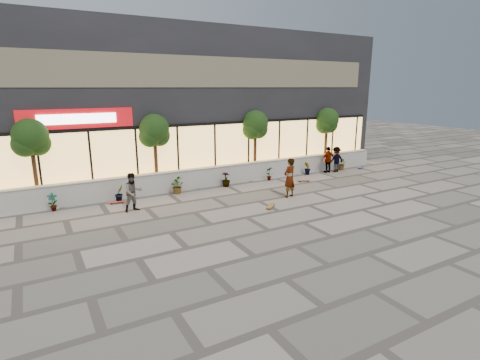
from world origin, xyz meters
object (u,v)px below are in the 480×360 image
skater_right_near (328,160)px  tree_mideast (255,126)px  skater_center (289,178)px  skateboard_right_far (361,167)px  tree_midwest (154,132)px  skater_left (133,192)px  skateboard_right_near (304,181)px  tree_west (31,140)px  skateboard_center (271,206)px  skateboard_left (117,202)px  skater_right_far (336,159)px  tree_east (327,122)px

skater_right_near → tree_mideast: bearing=-14.3°
skater_center → skateboard_right_far: 8.72m
tree_midwest → skater_left: tree_midwest is taller
tree_midwest → skater_right_near: tree_midwest is taller
tree_mideast → skateboard_right_near: bearing=-56.1°
tree_west → skateboard_center: tree_west is taller
skater_left → skateboard_right_far: bearing=-3.7°
skateboard_right_far → skateboard_left: bearing=146.3°
tree_west → skater_center: (10.67, -4.52, -2.03)m
skater_right_far → tree_east: bearing=-102.2°
tree_west → skater_right_far: tree_west is taller
tree_west → tree_midwest: bearing=0.0°
skateboard_center → skater_right_near: bearing=-11.1°
skater_right_near → skateboard_center: skater_right_near is taller
tree_midwest → skateboard_right_near: size_ratio=5.07×
skater_right_far → skateboard_center: bearing=31.2°
tree_east → skateboard_right_far: tree_east is taller
skater_right_far → skateboard_right_near: bearing=20.8°
skateboard_right_near → skateboard_right_far: bearing=28.7°
tree_east → skater_center: size_ratio=2.04×
tree_east → skater_right_near: bearing=-125.5°
tree_west → skateboard_right_near: bearing=-10.8°
skater_left → tree_midwest: bearing=47.4°
tree_east → skater_right_near: tree_east is taller
tree_west → skater_center: bearing=-23.0°
tree_mideast → skateboard_center: size_ratio=4.90×
skater_right_near → skateboard_center: size_ratio=2.05×
skateboard_left → skateboard_right_far: size_ratio=0.94×
tree_west → tree_mideast: size_ratio=1.00×
skater_left → skateboard_center: skater_left is taller
tree_midwest → skater_center: size_ratio=2.04×
skater_center → skater_left: (-7.11, 1.59, -0.12)m
skateboard_left → skateboard_center: bearing=-24.7°
tree_mideast → skateboard_left: tree_mideast is taller
skater_left → tree_mideast: bearing=11.2°
tree_west → skater_right_near: 16.21m
skater_right_near → skateboard_center: (-7.03, -4.05, -0.73)m
tree_west → skateboard_left: tree_west is taller
tree_midwest → skateboard_left: (-2.38, -1.50, -2.91)m
tree_midwest → skater_left: bearing=-123.5°
skater_center → skateboard_center: bearing=16.1°
tree_east → skateboard_right_far: size_ratio=4.65×
skater_right_far → skateboard_right_near: skater_right_far is taller
skateboard_right_near → tree_east: bearing=51.9°
skateboard_left → skateboard_right_far: bearing=9.3°
skateboard_left → tree_west: bearing=163.6°
tree_midwest → skateboard_center: tree_midwest is taller
tree_mideast → skateboard_left: bearing=-169.9°
tree_mideast → skater_right_near: tree_mideast is taller
skateboard_left → tree_mideast: bearing=19.5°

